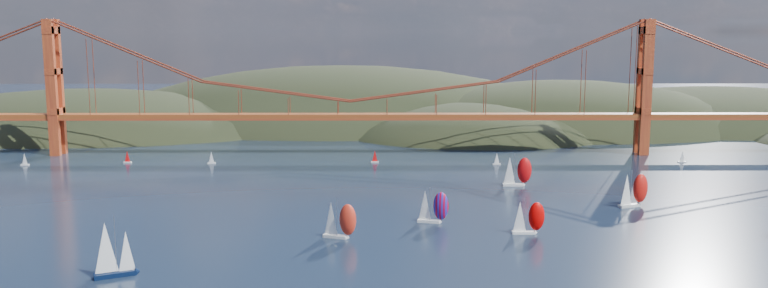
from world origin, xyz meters
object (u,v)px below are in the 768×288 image
racer_0 (339,220)px  racer_1 (528,217)px  sloop_navy (112,250)px  racer_3 (633,189)px  racer_rwb (432,206)px  racer_5 (517,171)px

racer_0 → racer_1: bearing=25.2°
sloop_navy → racer_3: 142.15m
racer_0 → racer_rwb: 28.12m
sloop_navy → racer_3: sloop_navy is taller
racer_0 → racer_3: racer_3 is taller
racer_1 → racer_rwb: size_ratio=0.97×
racer_0 → racer_rwb: racer_0 is taller
racer_0 → racer_1: 47.02m
racer_0 → racer_3: 89.26m
racer_1 → racer_rwb: (-22.97, 11.20, 0.15)m
racer_1 → racer_0: bearing=-174.6°
racer_5 → racer_rwb: racer_5 is taller
sloop_navy → racer_rwb: bearing=6.3°
sloop_navy → racer_5: sloop_navy is taller
racer_1 → racer_3: size_ratio=0.86×
racer_1 → racer_3: bearing=39.8°
racer_0 → racer_3: size_ratio=0.92×
racer_3 → sloop_navy: bearing=-174.7°
racer_5 → racer_1: bearing=-95.4°
racer_rwb → racer_5: bearing=72.7°
racer_0 → racer_5: 82.76m
racer_0 → racer_3: bearing=42.3°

